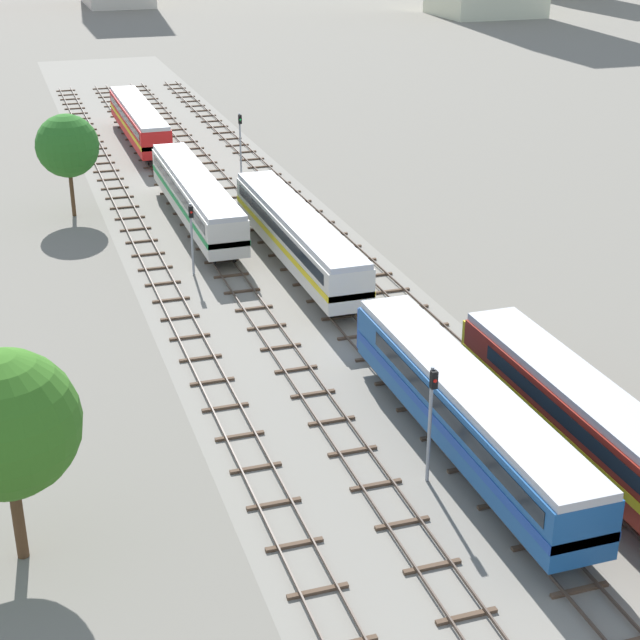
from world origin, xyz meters
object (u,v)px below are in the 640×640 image
object	(u,v)px
passenger_coach_left_far	(139,120)
passenger_coach_centre_left_mid	(297,233)
signal_post_nearest	(431,411)
passenger_coach_left_midfar	(196,195)
signal_post_near	(192,230)
signal_post_mid	(240,137)
diesel_railcar_centre_nearest	(595,426)
diesel_railcar_centre_left_near	(466,408)

from	to	relation	value
passenger_coach_left_far	passenger_coach_centre_left_mid	bearing A→B (deg)	-83.29
passenger_coach_left_far	signal_post_nearest	distance (m)	66.88
passenger_coach_left_midfar	passenger_coach_centre_left_mid	bearing A→B (deg)	-67.56
signal_post_near	passenger_coach_left_midfar	bearing A→B (deg)	77.00
signal_post_near	passenger_coach_left_far	bearing A→B (deg)	86.53
passenger_coach_left_far	passenger_coach_left_midfar	bearing A→B (deg)	-90.00
signal_post_nearest	signal_post_mid	bearing A→B (deg)	84.91
passenger_coach_left_midfar	passenger_coach_left_far	size ratio (longest dim) A/B	1.00
signal_post_nearest	signal_post_mid	size ratio (longest dim) A/B	0.99
passenger_coach_left_midfar	passenger_coach_left_far	world-z (taller)	same
signal_post_nearest	diesel_railcar_centre_nearest	bearing A→B (deg)	-15.78
passenger_coach_left_far	signal_post_mid	bearing A→B (deg)	-64.43
signal_post_nearest	passenger_coach_left_midfar	bearing A→B (deg)	93.45
passenger_coach_centre_left_mid	signal_post_nearest	bearing A→B (deg)	-94.87
passenger_coach_centre_left_mid	signal_post_near	bearing A→B (deg)	170.34
diesel_railcar_centre_left_near	signal_post_mid	world-z (taller)	signal_post_mid
passenger_coach_centre_left_mid	signal_post_mid	xyz separation A→B (m)	(2.33, 24.98, 0.97)
diesel_railcar_centre_nearest	passenger_coach_left_midfar	bearing A→B (deg)	102.94
signal_post_mid	signal_post_near	bearing A→B (deg)	-111.36
passenger_coach_left_midfar	signal_post_near	bearing A→B (deg)	-103.00
diesel_railcar_centre_left_near	signal_post_nearest	world-z (taller)	signal_post_nearest
diesel_railcar_centre_nearest	signal_post_near	world-z (taller)	signal_post_near
passenger_coach_left_far	signal_post_near	size ratio (longest dim) A/B	4.40
passenger_coach_left_far	diesel_railcar_centre_nearest	bearing A→B (deg)	-82.30
passenger_coach_left_far	signal_post_mid	distance (m)	16.20
passenger_coach_left_far	signal_post_nearest	xyz separation A→B (m)	(2.33, -66.83, 0.93)
passenger_coach_centre_left_mid	passenger_coach_left_midfar	distance (m)	12.18
passenger_coach_left_far	signal_post_nearest	size ratio (longest dim) A/B	3.92
diesel_railcar_centre_left_near	signal_post_mid	distance (m)	51.02
passenger_coach_centre_left_mid	passenger_coach_left_far	xyz separation A→B (m)	(-4.65, 39.56, 0.00)
passenger_coach_left_midfar	signal_post_nearest	world-z (taller)	signal_post_nearest
passenger_coach_centre_left_mid	signal_post_nearest	world-z (taller)	signal_post_nearest
passenger_coach_left_midfar	signal_post_mid	size ratio (longest dim) A/B	3.88
signal_post_nearest	signal_post_near	distance (m)	28.84
diesel_railcar_centre_left_near	passenger_coach_centre_left_mid	size ratio (longest dim) A/B	0.93
passenger_coach_centre_left_mid	passenger_coach_left_midfar	bearing A→B (deg)	112.44
passenger_coach_centre_left_mid	diesel_railcar_centre_nearest	bearing A→B (deg)	-80.96
passenger_coach_centre_left_mid	signal_post_mid	size ratio (longest dim) A/B	3.88
diesel_railcar_centre_left_near	passenger_coach_centre_left_mid	bearing A→B (deg)	90.00
diesel_railcar_centre_left_near	passenger_coach_centre_left_mid	world-z (taller)	same
passenger_coach_centre_left_mid	passenger_coach_left_midfar	size ratio (longest dim) A/B	1.00
signal_post_near	signal_post_mid	bearing A→B (deg)	68.64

